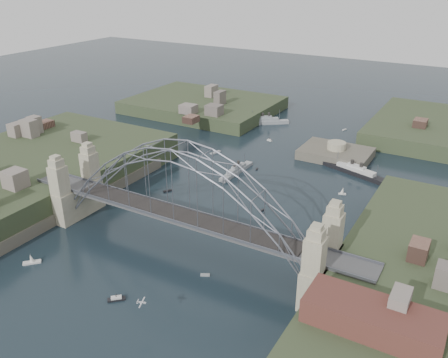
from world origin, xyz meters
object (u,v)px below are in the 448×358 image
ocean_liner (356,172)px  naval_cruiser_near (236,171)px  wharf_shed (373,318)px  bridge (181,199)px  fort_island (335,159)px  naval_cruiser_far (266,122)px

ocean_liner → naval_cruiser_near: bearing=-151.4°
ocean_liner → wharf_shed: bearing=-73.1°
bridge → wharf_shed: bridge is taller
fort_island → wharf_shed: wharf_shed is taller
fort_island → bridge: bearing=-99.7°
bridge → ocean_liner: size_ratio=3.68×
bridge → naval_cruiser_near: bridge is taller
bridge → naval_cruiser_far: bearing=104.4°
fort_island → wharf_shed: bearing=-69.1°
naval_cruiser_far → ocean_liner: naval_cruiser_far is taller
bridge → naval_cruiser_far: (-23.42, 91.26, -11.37)m
bridge → naval_cruiser_far: bridge is taller
bridge → ocean_liner: 64.73m
naval_cruiser_near → naval_cruiser_far: size_ratio=1.01×
bridge → naval_cruiser_near: 45.38m
fort_island → ocean_liner: fort_island is taller
bridge → naval_cruiser_near: size_ratio=5.13×
bridge → ocean_liner: (21.56, 59.95, -11.45)m
naval_cruiser_far → bridge: bearing=-75.6°
naval_cruiser_near → ocean_liner: ocean_liner is taller
fort_island → naval_cruiser_far: (-35.42, 21.26, 1.30)m
fort_island → naval_cruiser_near: 35.07m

